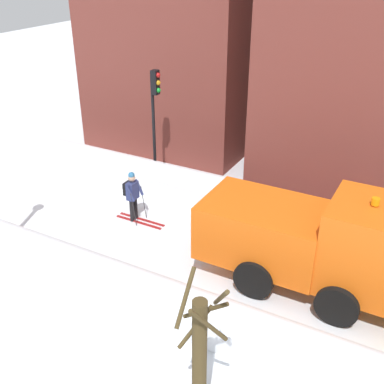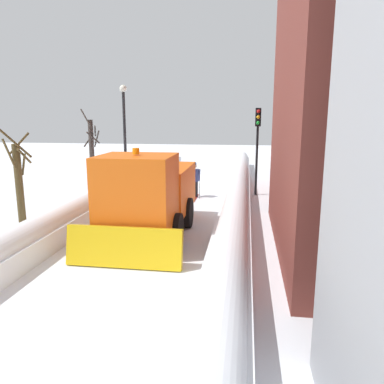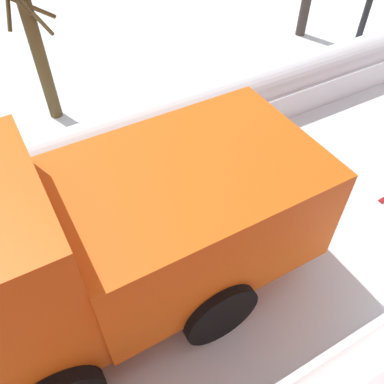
% 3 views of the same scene
% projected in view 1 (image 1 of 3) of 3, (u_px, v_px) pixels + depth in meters
% --- Properties ---
extents(ground_plane, '(80.00, 80.00, 0.00)m').
position_uv_depth(ground_plane, '(256.00, 270.00, 13.84)').
color(ground_plane, white).
extents(snowbank_left, '(1.10, 36.00, 1.20)m').
position_uv_depth(snowbank_left, '(289.00, 210.00, 15.83)').
color(snowbank_left, white).
rests_on(snowbank_left, ground).
extents(snowbank_right, '(1.10, 36.00, 1.10)m').
position_uv_depth(snowbank_right, '(212.00, 318.00, 11.36)').
color(snowbank_right, white).
rests_on(snowbank_right, ground).
extents(plow_truck, '(3.20, 5.98, 3.12)m').
position_uv_depth(plow_truck, '(311.00, 240.00, 12.56)').
color(plow_truck, orange).
rests_on(plow_truck, ground).
extents(skier, '(0.62, 1.80, 1.81)m').
position_uv_depth(skier, '(133.00, 194.00, 15.93)').
color(skier, black).
rests_on(skier, ground).
extents(traffic_light_pole, '(0.28, 0.42, 4.43)m').
position_uv_depth(traffic_light_pole, '(155.00, 105.00, 17.76)').
color(traffic_light_pole, black).
rests_on(traffic_light_pole, ground).
extents(bare_tree_mid, '(1.13, 1.11, 3.67)m').
position_uv_depth(bare_tree_mid, '(200.00, 358.00, 8.71)').
color(bare_tree_mid, '#4A3A1F').
rests_on(bare_tree_mid, ground).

